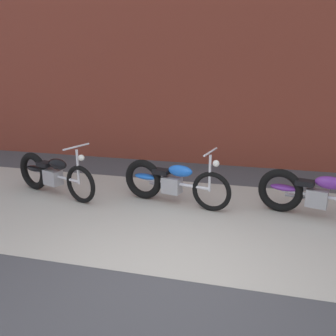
# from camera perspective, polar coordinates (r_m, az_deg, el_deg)

# --- Properties ---
(ground_plane) EXTENTS (80.00, 80.00, 0.00)m
(ground_plane) POSITION_cam_1_polar(r_m,az_deg,el_deg) (4.38, 0.50, -16.98)
(ground_plane) COLOR #47474C
(sidewalk_slab) EXTENTS (36.00, 3.50, 0.01)m
(sidewalk_slab) POSITION_cam_1_polar(r_m,az_deg,el_deg) (5.89, 4.61, -7.79)
(sidewalk_slab) COLOR #B2ADA3
(sidewalk_slab) RESTS_ON ground
(brick_building_wall) EXTENTS (36.00, 0.50, 5.87)m
(brick_building_wall) POSITION_cam_1_polar(r_m,az_deg,el_deg) (8.81, 9.15, 19.60)
(brick_building_wall) COLOR brown
(brick_building_wall) RESTS_ON ground
(motorcycle_black) EXTENTS (1.93, 0.88, 1.03)m
(motorcycle_black) POSITION_cam_1_polar(r_m,az_deg,el_deg) (7.12, -18.00, -0.84)
(motorcycle_black) COLOR black
(motorcycle_black) RESTS_ON ground
(motorcycle_blue) EXTENTS (1.98, 0.71, 1.03)m
(motorcycle_blue) POSITION_cam_1_polar(r_m,az_deg,el_deg) (6.34, -0.03, -2.10)
(motorcycle_blue) COLOR black
(motorcycle_blue) RESTS_ON ground
(motorcycle_purple) EXTENTS (1.96, 0.77, 1.03)m
(motorcycle_purple) POSITION_cam_1_polar(r_m,az_deg,el_deg) (6.19, 21.65, -3.76)
(motorcycle_purple) COLOR black
(motorcycle_purple) RESTS_ON ground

